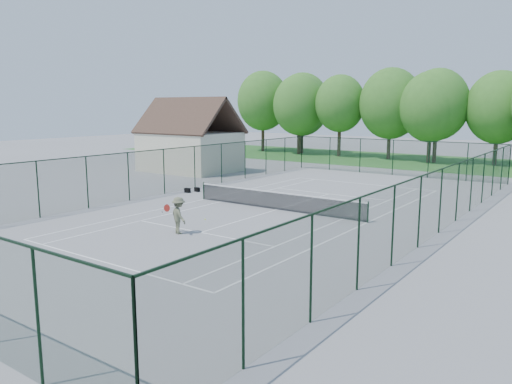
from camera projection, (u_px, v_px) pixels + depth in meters
ground at (277, 210)px, 28.30m from camera, size 140.00×140.00×0.00m
grass_far at (434, 162)px, 52.31m from camera, size 80.00×16.00×0.01m
court_lines at (277, 210)px, 28.30m from camera, size 11.05×23.85×0.01m
tennis_net at (277, 200)px, 28.20m from camera, size 11.08×0.08×1.10m
fence_enclosure at (277, 183)px, 28.04m from camera, size 18.05×36.05×3.02m
utility_building at (190, 137)px, 44.98m from camera, size 8.60×6.27×6.63m
tree_line_far at (437, 105)px, 51.30m from camera, size 39.40×6.40×9.70m
sports_bag_a at (187, 190)px, 33.92m from camera, size 0.40×0.26×0.31m
sports_bag_b at (197, 190)px, 34.30m from camera, size 0.42×0.31×0.30m
tennis_player at (179, 215)px, 22.83m from camera, size 2.15×1.00×1.71m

